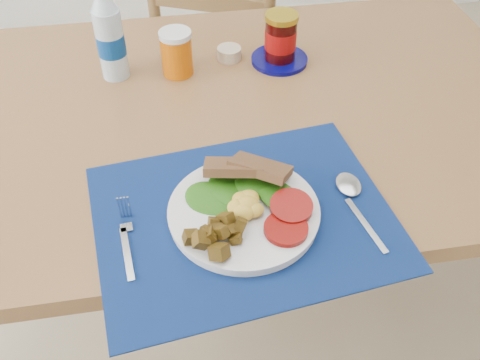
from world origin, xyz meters
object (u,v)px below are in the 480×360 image
Objects in this scene: breakfast_plate at (241,211)px; water_bottle at (110,38)px; chair_far at (221,28)px; juice_glass at (177,54)px; jam_on_saucer at (280,41)px.

breakfast_plate is 0.55m from water_bottle.
chair_far is 5.17× the size of water_bottle.
chair_far is 0.58m from juice_glass.
water_bottle is at bearing 174.81° from juice_glass.
jam_on_saucer is at bearing 122.82° from chair_far.
juice_glass is 0.73× the size of jam_on_saucer.
breakfast_plate is 0.49m from juice_glass.
jam_on_saucer is (0.40, -0.00, -0.04)m from water_bottle.
jam_on_saucer reaches higher than breakfast_plate.
water_bottle reaches higher than jam_on_saucer.
water_bottle reaches higher than breakfast_plate.
chair_far is at bearing 98.86° from jam_on_saucer.
juice_glass is (-0.17, -0.51, 0.22)m from chair_far.
water_bottle is 0.40m from jam_on_saucer.
breakfast_plate is 1.19× the size of water_bottle.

